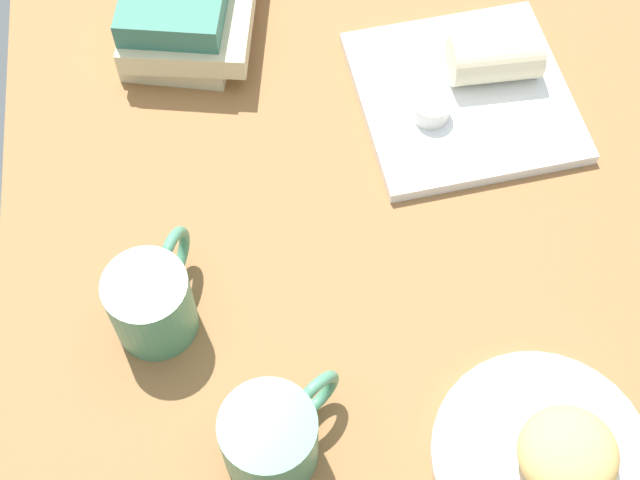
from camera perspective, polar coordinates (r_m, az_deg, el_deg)
name	(u,v)px	position (r cm, az deg, el deg)	size (l,w,h in cm)	color
dining_table	(393,226)	(107.04, 4.58, 0.91)	(110.00, 90.00, 4.00)	olive
round_plate	(542,457)	(95.32, 13.68, -13.02)	(22.00, 22.00, 1.40)	silver
scone_pastry	(568,453)	(92.47, 15.24, -12.75)	(9.77, 9.56, 5.26)	#DEB264
square_plate	(463,96)	(115.48, 8.95, 8.87)	(25.42, 25.42, 1.60)	white
sauce_cup	(431,109)	(110.97, 6.97, 8.15)	(4.50, 4.50, 2.53)	silver
breakfast_wrap	(495,58)	(115.07, 10.87, 11.11)	(5.93, 5.93, 11.02)	beige
book_stack	(185,4)	(120.16, -8.43, 14.36)	(22.97, 19.57, 9.50)	beige
coffee_mug	(272,436)	(89.64, -3.02, -12.14)	(10.82, 12.50, 8.54)	#4C8C6B
second_mug	(153,301)	(96.04, -10.42, -3.76)	(13.06, 9.05, 9.38)	#4C8C6B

